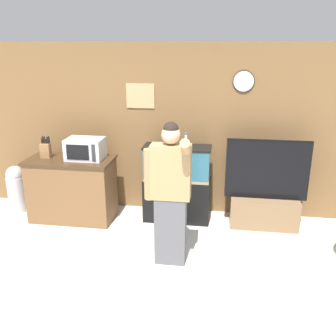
{
  "coord_description": "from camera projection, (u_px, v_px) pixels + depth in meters",
  "views": [
    {
      "loc": [
        0.75,
        -2.81,
        2.57
      ],
      "look_at": [
        0.08,
        1.69,
        1.05
      ],
      "focal_mm": 40.0,
      "sensor_mm": 36.0,
      "label": 1
    }
  ],
  "objects": [
    {
      "name": "wall_back_paneled",
      "position": [
        173.0,
        130.0,
        5.74
      ],
      "size": [
        10.0,
        0.08,
        2.6
      ],
      "color": "brown",
      "rests_on": "ground_plane"
    },
    {
      "name": "counter_island",
      "position": [
        73.0,
        189.0,
        5.66
      ],
      "size": [
        1.27,
        0.66,
        0.95
      ],
      "color": "brown",
      "rests_on": "ground_plane"
    },
    {
      "name": "knife_block",
      "position": [
        46.0,
        150.0,
        5.53
      ],
      "size": [
        0.14,
        0.1,
        0.32
      ],
      "color": "olive",
      "rests_on": "counter_island"
    },
    {
      "name": "ground_plane",
      "position": [
        133.0,
        328.0,
        3.56
      ],
      "size": [
        18.0,
        18.0,
        0.0
      ],
      "primitive_type": "plane",
      "color": "beige"
    },
    {
      "name": "aquarium_on_stand",
      "position": [
        177.0,
        184.0,
        5.58
      ],
      "size": [
        0.99,
        0.39,
        1.16
      ],
      "color": "black",
      "rests_on": "ground_plane"
    },
    {
      "name": "microwave",
      "position": [
        85.0,
        149.0,
        5.45
      ],
      "size": [
        0.53,
        0.38,
        0.31
      ],
      "color": "silver",
      "rests_on": "counter_island"
    },
    {
      "name": "person_standing",
      "position": [
        170.0,
        193.0,
        4.36
      ],
      "size": [
        0.55,
        0.42,
        1.76
      ],
      "color": "#515156",
      "rests_on": "ground_plane"
    },
    {
      "name": "trash_bin",
      "position": [
        17.0,
        188.0,
        5.93
      ],
      "size": [
        0.29,
        0.29,
        0.75
      ],
      "color": "#B7B7BC",
      "rests_on": "ground_plane"
    },
    {
      "name": "tv_on_stand",
      "position": [
        265.0,
        202.0,
        5.43
      ],
      "size": [
        1.17,
        0.4,
        1.31
      ],
      "color": "brown",
      "rests_on": "ground_plane"
    }
  ]
}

